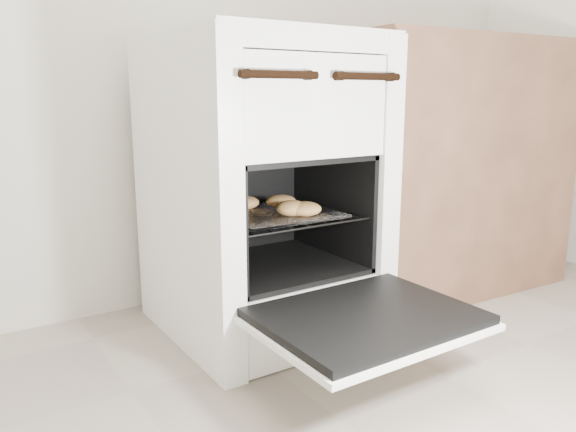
# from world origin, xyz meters

# --- Properties ---
(stove) EXTENTS (0.54, 0.60, 0.82)m
(stove) POSITION_xyz_m (0.12, 1.20, 0.40)
(stove) COLOR white
(stove) RESTS_ON ground
(oven_door) EXTENTS (0.48, 0.38, 0.03)m
(oven_door) POSITION_xyz_m (0.12, 0.75, 0.18)
(oven_door) COLOR black
(oven_door) RESTS_ON stove
(oven_rack) EXTENTS (0.39, 0.38, 0.01)m
(oven_rack) POSITION_xyz_m (0.12, 1.14, 0.35)
(oven_rack) COLOR black
(oven_rack) RESTS_ON stove
(foil_sheet) EXTENTS (0.30, 0.27, 0.01)m
(foil_sheet) POSITION_xyz_m (0.12, 1.12, 0.36)
(foil_sheet) COLOR white
(foil_sheet) RESTS_ON oven_rack
(baked_rolls) EXTENTS (0.21, 0.28, 0.04)m
(baked_rolls) POSITION_xyz_m (0.13, 1.12, 0.38)
(baked_rolls) COLOR tan
(baked_rolls) RESTS_ON foil_sheet
(counter) EXTENTS (0.89, 0.62, 0.86)m
(counter) POSITION_xyz_m (0.85, 1.25, 0.43)
(counter) COLOR brown
(counter) RESTS_ON ground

